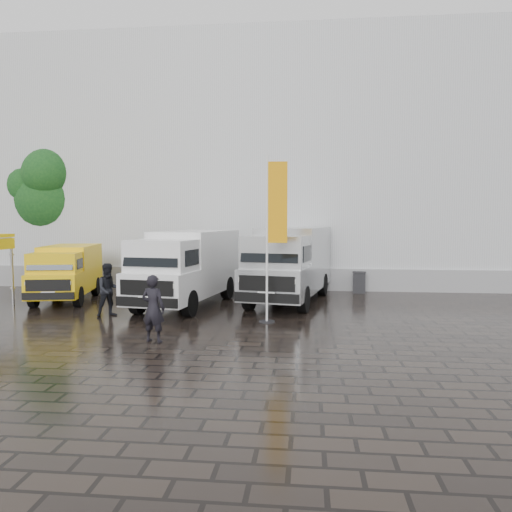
{
  "coord_description": "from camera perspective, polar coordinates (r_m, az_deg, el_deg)",
  "views": [
    {
      "loc": [
        2.1,
        -14.76,
        3.23
      ],
      "look_at": [
        0.33,
        2.2,
        1.98
      ],
      "focal_mm": 35.0,
      "sensor_mm": 36.0,
      "label": 1
    }
  ],
  "objects": [
    {
      "name": "van_silver",
      "position": [
        19.55,
        3.86,
        -1.03
      ],
      "size": [
        3.44,
        7.0,
        2.9
      ],
      "primitive_type": null,
      "rotation": [
        0.0,
        0.0,
        -0.19
      ],
      "color": "silver",
      "rests_on": "ground"
    },
    {
      "name": "exhibition_hall",
      "position": [
        30.88,
        5.83,
        9.32
      ],
      "size": [
        44.0,
        16.0,
        12.0
      ],
      "primitive_type": "cube",
      "color": "silver",
      "rests_on": "ground"
    },
    {
      "name": "flagpole",
      "position": [
        15.51,
        1.94,
        3.08
      ],
      "size": [
        0.88,
        0.5,
        5.22
      ],
      "color": "black",
      "rests_on": "ground"
    },
    {
      "name": "van_yellow",
      "position": [
        21.23,
        -20.82,
        -1.88
      ],
      "size": [
        2.72,
        4.97,
        2.17
      ],
      "primitive_type": null,
      "rotation": [
        0.0,
        0.0,
        0.2
      ],
      "color": "yellow",
      "rests_on": "ground"
    },
    {
      "name": "hall_plinth",
      "position": [
        22.87,
        5.68,
        -2.68
      ],
      "size": [
        44.0,
        0.15,
        1.0
      ],
      "primitive_type": "cube",
      "color": "gray",
      "rests_on": "ground"
    },
    {
      "name": "tree",
      "position": [
        27.57,
        -22.13,
        6.41
      ],
      "size": [
        3.86,
        3.97,
        6.92
      ],
      "color": "black",
      "rests_on": "ground"
    },
    {
      "name": "ground",
      "position": [
        15.25,
        -2.11,
        -8.03
      ],
      "size": [
        120.0,
        120.0,
        0.0
      ],
      "primitive_type": "plane",
      "color": "black",
      "rests_on": "ground"
    },
    {
      "name": "person_tent",
      "position": [
        17.38,
        -16.44,
        -3.73
      ],
      "size": [
        1.09,
        1.06,
        1.77
      ],
      "primitive_type": "imported",
      "rotation": [
        0.0,
        0.0,
        0.66
      ],
      "color": "black",
      "rests_on": "ground"
    },
    {
      "name": "wheelie_bin",
      "position": [
        22.43,
        11.71,
        -2.94
      ],
      "size": [
        0.63,
        0.63,
        0.95
      ],
      "primitive_type": "cube",
      "rotation": [
        0.0,
        0.0,
        -0.11
      ],
      "color": "black",
      "rests_on": "ground"
    },
    {
      "name": "van_white",
      "position": [
        18.87,
        -7.9,
        -1.43
      ],
      "size": [
        3.12,
        6.68,
        2.78
      ],
      "primitive_type": null,
      "rotation": [
        0.0,
        0.0,
        -0.16
      ],
      "color": "white",
      "rests_on": "ground"
    },
    {
      "name": "person_front",
      "position": [
        13.45,
        -11.66,
        -5.89
      ],
      "size": [
        0.73,
        0.55,
        1.79
      ],
      "primitive_type": "imported",
      "rotation": [
        0.0,
        0.0,
        2.94
      ],
      "color": "black",
      "rests_on": "ground"
    }
  ]
}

